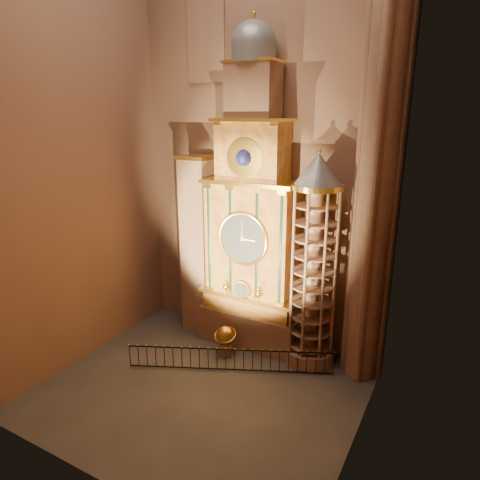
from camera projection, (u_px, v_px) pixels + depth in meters
The scene contains 11 objects.
floor at pixel (202, 390), 19.88m from camera, with size 14.00×14.00×0.00m, color #383330.
wall_back at pixel (262, 141), 21.79m from camera, with size 22.00×22.00×0.00m, color #8F624D.
wall_left at pixel (71, 143), 19.97m from camera, with size 22.00×22.00×0.00m, color #8F624D.
wall_right at pixel (378, 158), 13.53m from camera, with size 22.00×22.00×0.00m, color #8F624D.
astronomical_clock at pixel (252, 227), 22.15m from camera, with size 5.60×2.41×16.70m.
portrait_tower at pixel (198, 246), 24.17m from camera, with size 1.80×1.60×10.20m.
stair_turret at pixel (313, 265), 20.72m from camera, with size 2.50×2.50×10.80m.
gothic_pier at pixel (381, 146), 18.14m from camera, with size 2.04×2.04×22.00m.
stained_glass_window at pixel (206, 28), 21.63m from camera, with size 2.20×0.14×5.20m.
celestial_globe at pixel (225, 338), 22.45m from camera, with size 1.20×1.14×1.68m.
iron_railing at pixel (230, 360), 21.13m from camera, with size 9.24×4.28×1.18m.
Camera 1 is at (9.75, -14.12, 12.35)m, focal length 32.00 mm.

